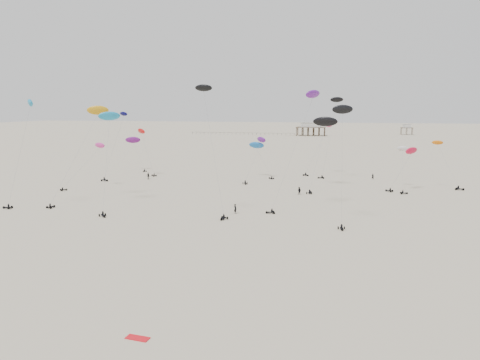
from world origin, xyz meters
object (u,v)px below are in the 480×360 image
(rig_9, at_px, (143,139))
(rig_0, at_px, (342,141))
(pavilion_main, at_px, (311,130))
(rig_4, at_px, (323,136))
(spectator_0, at_px, (235,213))
(pavilion_small, at_px, (407,130))

(rig_9, bearing_deg, rig_0, -104.44)
(rig_9, bearing_deg, pavilion_main, 15.46)
(rig_4, height_order, rig_9, rig_4)
(rig_4, height_order, spectator_0, rig_4)
(pavilion_small, height_order, rig_9, rig_9)
(pavilion_main, xyz_separation_m, rig_0, (28.95, -263.74, 10.62))
(rig_4, bearing_deg, spectator_0, 27.37)
(rig_0, distance_m, spectator_0, 25.39)
(pavilion_main, bearing_deg, spectator_0, -88.10)
(pavilion_small, bearing_deg, spectator_0, -101.94)
(rig_4, distance_m, spectator_0, 63.04)
(pavilion_main, height_order, rig_9, rig_9)
(pavilion_small, height_order, rig_0, rig_0)
(pavilion_main, relative_size, rig_0, 0.98)
(rig_4, bearing_deg, rig_9, -33.17)
(rig_0, bearing_deg, spectator_0, -19.57)
(rig_0, bearing_deg, pavilion_main, -93.77)
(pavilion_small, bearing_deg, rig_4, -101.94)
(pavilion_main, relative_size, rig_9, 1.43)
(rig_4, xyz_separation_m, rig_9, (-52.76, -16.68, -0.47))
(pavilion_small, height_order, spectator_0, pavilion_small)
(rig_0, height_order, rig_4, rig_0)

